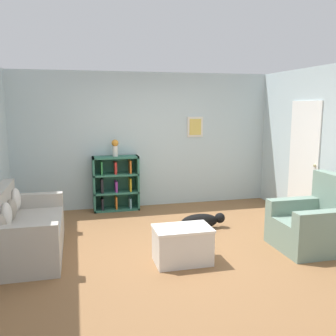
# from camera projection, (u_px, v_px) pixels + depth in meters

# --- Properties ---
(ground_plane) EXTENTS (14.00, 14.00, 0.00)m
(ground_plane) POSITION_uv_depth(u_px,v_px,m) (175.00, 244.00, 5.37)
(ground_plane) COLOR brown
(wall_back) EXTENTS (5.60, 0.13, 2.60)m
(wall_back) POSITION_uv_depth(u_px,v_px,m) (145.00, 140.00, 7.31)
(wall_back) COLOR silver
(wall_back) RESTS_ON ground_plane
(wall_right) EXTENTS (0.16, 5.00, 2.60)m
(wall_right) POSITION_uv_depth(u_px,v_px,m) (334.00, 150.00, 5.78)
(wall_right) COLOR silver
(wall_right) RESTS_ON ground_plane
(couch) EXTENTS (0.86, 1.75, 0.88)m
(couch) POSITION_uv_depth(u_px,v_px,m) (23.00, 231.00, 4.99)
(couch) COLOR #ADA89E
(couch) RESTS_ON ground_plane
(bookshelf) EXTENTS (0.86, 0.32, 1.03)m
(bookshelf) POSITION_uv_depth(u_px,v_px,m) (116.00, 183.00, 7.09)
(bookshelf) COLOR #2D6B56
(bookshelf) RESTS_ON ground_plane
(recliner_chair) EXTENTS (0.94, 0.87, 1.03)m
(recliner_chair) POSITION_uv_depth(u_px,v_px,m) (315.00, 224.00, 5.19)
(recliner_chair) COLOR gray
(recliner_chair) RESTS_ON ground_plane
(coffee_table) EXTENTS (0.72, 0.47, 0.46)m
(coffee_table) POSITION_uv_depth(u_px,v_px,m) (182.00, 244.00, 4.72)
(coffee_table) COLOR silver
(coffee_table) RESTS_ON ground_plane
(dog) EXTENTS (0.89, 0.22, 0.25)m
(dog) POSITION_uv_depth(u_px,v_px,m) (202.00, 221.00, 6.04)
(dog) COLOR black
(dog) RESTS_ON ground_plane
(vase) EXTENTS (0.13, 0.13, 0.31)m
(vase) POSITION_uv_depth(u_px,v_px,m) (115.00, 147.00, 6.96)
(vase) COLOR silver
(vase) RESTS_ON bookshelf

